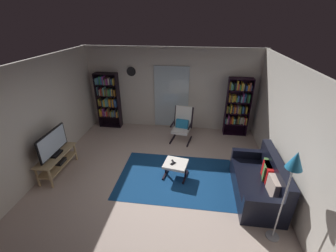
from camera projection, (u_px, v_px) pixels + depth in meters
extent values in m
plane|color=#BEA89C|center=(155.00, 182.00, 5.07)|extent=(7.02, 7.02, 0.00)
cube|color=beige|center=(171.00, 89.00, 7.06)|extent=(5.60, 0.06, 2.60)
cube|color=beige|center=(32.00, 124.00, 4.81)|extent=(0.06, 6.00, 2.60)
cube|color=beige|center=(295.00, 140.00, 4.17)|extent=(0.06, 6.00, 2.60)
cube|color=silver|center=(171.00, 98.00, 7.11)|extent=(1.10, 0.01, 2.00)
cube|color=navy|center=(176.00, 178.00, 5.20)|extent=(2.66, 1.80, 0.01)
cube|color=tan|center=(56.00, 155.00, 5.18)|extent=(0.41, 1.17, 0.02)
cube|color=tan|center=(58.00, 164.00, 5.30)|extent=(0.37, 1.11, 0.02)
cylinder|color=tan|center=(51.00, 179.00, 4.80)|extent=(0.05, 0.05, 0.47)
cylinder|color=tan|center=(75.00, 152.00, 5.75)|extent=(0.05, 0.05, 0.47)
cylinder|color=tan|center=(37.00, 178.00, 4.84)|extent=(0.05, 0.05, 0.47)
cylinder|color=tan|center=(64.00, 151.00, 5.79)|extent=(0.05, 0.05, 0.47)
cube|color=black|center=(59.00, 161.00, 5.32)|extent=(0.24, 0.28, 0.07)
cube|color=black|center=(55.00, 154.00, 5.17)|extent=(0.20, 0.32, 0.05)
cube|color=black|center=(52.00, 143.00, 5.03)|extent=(0.04, 1.00, 0.55)
cube|color=silver|center=(53.00, 143.00, 5.03)|extent=(0.01, 0.94, 0.50)
cube|color=black|center=(98.00, 100.00, 7.29)|extent=(0.02, 0.30, 1.82)
cube|color=black|center=(119.00, 101.00, 7.21)|extent=(0.02, 0.30, 1.82)
cube|color=black|center=(110.00, 99.00, 7.38)|extent=(0.73, 0.02, 1.82)
cube|color=black|center=(112.00, 125.00, 7.65)|extent=(0.69, 0.28, 0.02)
cube|color=black|center=(110.00, 116.00, 7.49)|extent=(0.69, 0.28, 0.02)
cube|color=black|center=(109.00, 106.00, 7.33)|extent=(0.69, 0.28, 0.02)
cube|color=black|center=(108.00, 96.00, 7.17)|extent=(0.69, 0.28, 0.02)
cube|color=black|center=(106.00, 85.00, 7.01)|extent=(0.69, 0.28, 0.02)
cube|color=black|center=(105.00, 74.00, 6.85)|extent=(0.69, 0.28, 0.02)
cube|color=gold|center=(101.00, 112.00, 7.48)|extent=(0.03, 0.23, 0.25)
cube|color=orange|center=(103.00, 113.00, 7.50)|extent=(0.04, 0.23, 0.16)
cube|color=#893C88|center=(104.00, 112.00, 7.46)|extent=(0.04, 0.16, 0.26)
cube|color=purple|center=(105.00, 113.00, 7.48)|extent=(0.04, 0.20, 0.17)
cube|color=beige|center=(106.00, 113.00, 7.48)|extent=(0.02, 0.19, 0.17)
cube|color=red|center=(107.00, 114.00, 7.45)|extent=(0.03, 0.15, 0.16)
cube|color=brown|center=(109.00, 112.00, 7.43)|extent=(0.04, 0.12, 0.27)
cube|color=#8E4998|center=(110.00, 114.00, 7.45)|extent=(0.04, 0.11, 0.15)
cube|color=#A88E29|center=(111.00, 113.00, 7.43)|extent=(0.03, 0.19, 0.19)
cube|color=teal|center=(113.00, 114.00, 7.44)|extent=(0.04, 0.17, 0.17)
cube|color=slate|center=(114.00, 114.00, 7.43)|extent=(0.02, 0.21, 0.17)
cube|color=#A3972A|center=(114.00, 113.00, 7.42)|extent=(0.02, 0.10, 0.21)
cube|color=#3A5CB3|center=(116.00, 113.00, 7.43)|extent=(0.03, 0.18, 0.23)
cube|color=#272326|center=(116.00, 113.00, 7.39)|extent=(0.02, 0.19, 0.25)
cube|color=orange|center=(118.00, 114.00, 7.40)|extent=(0.04, 0.22, 0.18)
cube|color=#569593|center=(119.00, 114.00, 7.40)|extent=(0.03, 0.12, 0.19)
cube|color=#A79D3A|center=(100.00, 102.00, 7.33)|extent=(0.04, 0.21, 0.23)
cube|color=orange|center=(101.00, 103.00, 7.32)|extent=(0.03, 0.14, 0.17)
cube|color=#222425|center=(102.00, 102.00, 7.31)|extent=(0.03, 0.17, 0.25)
cube|color=teal|center=(104.00, 103.00, 7.31)|extent=(0.03, 0.24, 0.19)
cube|color=gold|center=(105.00, 103.00, 7.29)|extent=(0.03, 0.19, 0.22)
cube|color=gold|center=(106.00, 103.00, 7.30)|extent=(0.03, 0.23, 0.17)
cube|color=teal|center=(107.00, 102.00, 7.27)|extent=(0.04, 0.20, 0.27)
cube|color=#58969C|center=(108.00, 102.00, 7.29)|extent=(0.03, 0.22, 0.24)
cube|color=orange|center=(110.00, 102.00, 7.29)|extent=(0.03, 0.17, 0.24)
cube|color=orange|center=(111.00, 102.00, 7.25)|extent=(0.04, 0.20, 0.25)
cube|color=#3862A3|center=(112.00, 103.00, 7.27)|extent=(0.04, 0.14, 0.22)
cube|color=orange|center=(114.00, 103.00, 7.24)|extent=(0.03, 0.22, 0.25)
cube|color=#3056A8|center=(115.00, 103.00, 7.26)|extent=(0.04, 0.15, 0.24)
cube|color=#3461B4|center=(117.00, 103.00, 7.24)|extent=(0.04, 0.22, 0.21)
cube|color=teal|center=(98.00, 91.00, 7.15)|extent=(0.02, 0.15, 0.27)
cube|color=#2F1933|center=(99.00, 91.00, 7.16)|extent=(0.04, 0.11, 0.24)
cube|color=beige|center=(100.00, 92.00, 7.13)|extent=(0.02, 0.16, 0.19)
cube|color=red|center=(101.00, 92.00, 7.13)|extent=(0.04, 0.14, 0.24)
cube|color=brown|center=(103.00, 92.00, 7.13)|extent=(0.04, 0.22, 0.23)
cube|color=#5C9E9E|center=(104.00, 91.00, 7.11)|extent=(0.04, 0.21, 0.26)
cube|color=#9C9B3A|center=(106.00, 92.00, 7.12)|extent=(0.02, 0.20, 0.21)
cube|color=slate|center=(107.00, 92.00, 7.12)|extent=(0.02, 0.16, 0.22)
cube|color=brown|center=(108.00, 92.00, 7.10)|extent=(0.03, 0.24, 0.24)
cube|color=#42793D|center=(109.00, 92.00, 7.11)|extent=(0.03, 0.24, 0.23)
cube|color=#337C48|center=(110.00, 92.00, 7.10)|extent=(0.03, 0.20, 0.20)
cube|color=teal|center=(111.00, 92.00, 7.10)|extent=(0.03, 0.18, 0.23)
cube|color=gold|center=(113.00, 92.00, 7.10)|extent=(0.02, 0.20, 0.23)
cube|color=#2B2527|center=(114.00, 92.00, 7.09)|extent=(0.03, 0.19, 0.24)
cube|color=orange|center=(115.00, 93.00, 7.09)|extent=(0.03, 0.11, 0.19)
cube|color=orange|center=(116.00, 93.00, 7.09)|extent=(0.02, 0.23, 0.20)
cube|color=teal|center=(96.00, 81.00, 6.99)|extent=(0.03, 0.19, 0.20)
cube|color=#569295|center=(98.00, 81.00, 6.99)|extent=(0.02, 0.20, 0.20)
cube|color=teal|center=(99.00, 80.00, 6.99)|extent=(0.03, 0.22, 0.22)
cube|color=#31873F|center=(100.00, 80.00, 6.98)|extent=(0.04, 0.19, 0.25)
cube|color=#2A69A8|center=(102.00, 80.00, 6.97)|extent=(0.04, 0.20, 0.25)
cube|color=#8E378D|center=(104.00, 80.00, 6.97)|extent=(0.04, 0.23, 0.26)
cube|color=#559D9D|center=(105.00, 82.00, 6.96)|extent=(0.03, 0.22, 0.17)
cube|color=brown|center=(106.00, 81.00, 6.97)|extent=(0.04, 0.24, 0.21)
cube|color=#973488|center=(107.00, 81.00, 6.95)|extent=(0.04, 0.22, 0.19)
cube|color=beige|center=(109.00, 81.00, 6.94)|extent=(0.04, 0.14, 0.21)
cube|color=#2D2233|center=(111.00, 82.00, 6.96)|extent=(0.03, 0.15, 0.18)
cube|color=#3968AE|center=(112.00, 82.00, 6.95)|extent=(0.04, 0.16, 0.18)
cube|color=#40844E|center=(113.00, 82.00, 6.93)|extent=(0.02, 0.11, 0.16)
cube|color=gold|center=(114.00, 81.00, 6.93)|extent=(0.04, 0.23, 0.21)
cube|color=black|center=(226.00, 107.00, 6.78)|extent=(0.02, 0.30, 1.81)
cube|color=black|center=(249.00, 108.00, 6.70)|extent=(0.02, 0.30, 1.81)
cube|color=black|center=(237.00, 106.00, 6.87)|extent=(0.71, 0.02, 1.81)
cube|color=black|center=(234.00, 133.00, 7.14)|extent=(0.67, 0.28, 0.02)
cube|color=black|center=(235.00, 123.00, 6.99)|extent=(0.67, 0.28, 0.02)
cube|color=black|center=(237.00, 113.00, 6.82)|extent=(0.67, 0.28, 0.02)
cube|color=black|center=(238.00, 102.00, 6.66)|extent=(0.67, 0.28, 0.02)
cube|color=black|center=(240.00, 90.00, 6.50)|extent=(0.67, 0.28, 0.02)
cube|color=black|center=(242.00, 79.00, 6.35)|extent=(0.67, 0.28, 0.02)
cube|color=teal|center=(226.00, 120.00, 6.99)|extent=(0.03, 0.21, 0.16)
cube|color=beige|center=(227.00, 121.00, 6.96)|extent=(0.03, 0.21, 0.17)
cube|color=#9F3986|center=(228.00, 119.00, 6.97)|extent=(0.03, 0.19, 0.25)
cube|color=#2B2D1C|center=(230.00, 120.00, 6.94)|extent=(0.02, 0.17, 0.20)
cube|color=red|center=(231.00, 120.00, 6.96)|extent=(0.04, 0.18, 0.18)
cube|color=orange|center=(233.00, 120.00, 6.94)|extent=(0.04, 0.17, 0.20)
cube|color=#539F92|center=(234.00, 121.00, 6.97)|extent=(0.04, 0.21, 0.16)
cube|color=black|center=(236.00, 121.00, 6.95)|extent=(0.03, 0.20, 0.16)
cube|color=brown|center=(237.00, 121.00, 6.95)|extent=(0.03, 0.19, 0.17)
cube|color=olive|center=(238.00, 119.00, 6.92)|extent=(0.03, 0.14, 0.27)
cube|color=#377F52|center=(239.00, 121.00, 6.92)|extent=(0.02, 0.10, 0.17)
cube|color=beige|center=(240.00, 120.00, 6.92)|extent=(0.04, 0.19, 0.24)
cube|color=beige|center=(242.00, 120.00, 6.91)|extent=(0.04, 0.11, 0.23)
cube|color=#BAC0A0|center=(243.00, 121.00, 6.90)|extent=(0.02, 0.24, 0.20)
cube|color=red|center=(245.00, 120.00, 6.90)|extent=(0.04, 0.18, 0.23)
cube|color=gold|center=(246.00, 121.00, 6.88)|extent=(0.02, 0.22, 0.23)
cube|color=#AA902D|center=(227.00, 109.00, 6.80)|extent=(0.03, 0.20, 0.21)
cube|color=brown|center=(228.00, 109.00, 6.81)|extent=(0.02, 0.15, 0.18)
cube|color=#3A8348|center=(229.00, 109.00, 6.82)|extent=(0.02, 0.12, 0.19)
cube|color=gold|center=(231.00, 109.00, 6.77)|extent=(0.03, 0.18, 0.26)
cube|color=#C5353A|center=(232.00, 110.00, 6.81)|extent=(0.03, 0.11, 0.17)
cube|color=teal|center=(233.00, 109.00, 6.81)|extent=(0.02, 0.24, 0.20)
cube|color=red|center=(234.00, 109.00, 6.76)|extent=(0.02, 0.23, 0.24)
cube|color=gold|center=(235.00, 109.00, 6.79)|extent=(0.04, 0.23, 0.21)
cube|color=#9E4482|center=(237.00, 109.00, 6.80)|extent=(0.04, 0.14, 0.20)
cube|color=beige|center=(238.00, 109.00, 6.76)|extent=(0.02, 0.14, 0.23)
cube|color=gold|center=(239.00, 110.00, 6.78)|extent=(0.02, 0.22, 0.16)
cube|color=#94993E|center=(240.00, 110.00, 6.75)|extent=(0.02, 0.24, 0.23)
cube|color=black|center=(241.00, 109.00, 6.76)|extent=(0.04, 0.17, 0.23)
cube|color=#3569B7|center=(243.00, 110.00, 6.75)|extent=(0.04, 0.15, 0.20)
cube|color=black|center=(244.00, 110.00, 6.75)|extent=(0.03, 0.11, 0.18)
cube|color=gold|center=(246.00, 110.00, 6.76)|extent=(0.04, 0.22, 0.21)
cube|color=black|center=(228.00, 99.00, 6.66)|extent=(0.03, 0.17, 0.16)
cube|color=orange|center=(229.00, 98.00, 6.64)|extent=(0.03, 0.21, 0.22)
cube|color=brown|center=(231.00, 98.00, 6.65)|extent=(0.04, 0.21, 0.19)
cube|color=#A8962F|center=(233.00, 98.00, 6.62)|extent=(0.03, 0.21, 0.19)
cube|color=gold|center=(234.00, 98.00, 6.64)|extent=(0.04, 0.17, 0.20)
cube|color=orange|center=(235.00, 98.00, 6.63)|extent=(0.02, 0.15, 0.21)
cube|color=#3B7845|center=(237.00, 99.00, 6.62)|extent=(0.04, 0.20, 0.16)
cube|color=#3C59AE|center=(238.00, 99.00, 6.60)|extent=(0.04, 0.11, 0.19)
cube|color=#212232|center=(240.00, 99.00, 6.62)|extent=(0.03, 0.15, 0.16)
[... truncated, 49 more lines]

